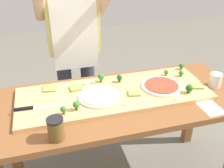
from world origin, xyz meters
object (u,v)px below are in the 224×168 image
(prep_table, at_px, (120,113))
(cook_center, at_px, (74,39))
(pizza_slice_far_left, at_px, (50,88))
(broccoli_floret_front_left, at_px, (181,73))
(cheese_crumble_c, at_px, (85,83))
(cheese_crumble_a, at_px, (175,99))
(flour_cup, at_px, (215,81))
(broccoli_floret_center_right, at_px, (182,66))
(pizza_slice_center, at_px, (75,88))
(recipe_note, at_px, (211,108))
(broccoli_floret_back_mid, at_px, (166,72))
(broccoli_floret_back_left, at_px, (119,78))
(chefs_knife, at_px, (33,108))
(cheese_crumble_b, at_px, (93,82))
(sauce_jar, at_px, (56,129))
(pizza_whole_tomato_red, at_px, (161,86))
(broccoli_floret_front_mid, at_px, (189,88))
(pizza_slice_near_right, at_px, (197,86))
(broccoli_floret_back_right, at_px, (101,77))
(pizza_whole_cheese_artichoke, at_px, (99,96))
(broccoli_floret_center_left, at_px, (76,105))
(cheese_crumble_d, at_px, (125,105))
(pizza_slice_far_right, at_px, (134,93))

(prep_table, relative_size, cook_center, 0.98)
(pizza_slice_far_left, relative_size, broccoli_floret_front_left, 1.80)
(pizza_slice_far_left, distance_m, cheese_crumble_c, 0.24)
(cheese_crumble_a, bearing_deg, flour_cup, 17.96)
(broccoli_floret_center_right, height_order, cheese_crumble_c, broccoli_floret_center_right)
(pizza_slice_center, bearing_deg, recipe_note, -28.27)
(broccoli_floret_front_left, height_order, cheese_crumble_c, broccoli_floret_front_left)
(broccoli_floret_back_mid, height_order, broccoli_floret_back_left, broccoli_floret_back_left)
(chefs_knife, distance_m, broccoli_floret_center_right, 1.13)
(cheese_crumble_b, distance_m, recipe_note, 0.79)
(prep_table, relative_size, sauce_jar, 13.08)
(pizza_whole_tomato_red, relative_size, broccoli_floret_front_mid, 4.76)
(pizza_whole_tomato_red, xyz_separation_m, pizza_slice_near_right, (0.23, -0.07, -0.00))
(cheese_crumble_b, bearing_deg, broccoli_floret_back_right, 3.98)
(recipe_note, distance_m, cook_center, 1.14)
(prep_table, height_order, sauce_jar, sauce_jar)
(pizza_whole_cheese_artichoke, bearing_deg, cheese_crumble_b, 89.09)
(sauce_jar, bearing_deg, pizza_whole_cheese_artichoke, 44.62)
(pizza_whole_tomato_red, bearing_deg, cheese_crumble_b, 158.58)
(chefs_knife, distance_m, pizza_slice_center, 0.32)
(broccoli_floret_back_mid, xyz_separation_m, cheese_crumble_a, (-0.09, -0.32, -0.02))
(pizza_slice_near_right, xyz_separation_m, sauce_jar, (-0.96, -0.24, 0.03))
(chefs_knife, distance_m, cheese_crumble_a, 0.87)
(pizza_whole_tomato_red, relative_size, flour_cup, 2.87)
(broccoli_floret_center_left, relative_size, sauce_jar, 0.47)
(chefs_knife, relative_size, cheese_crumble_d, 24.29)
(broccoli_floret_back_right, relative_size, recipe_note, 0.42)
(broccoli_floret_back_left, xyz_separation_m, flour_cup, (0.64, -0.20, -0.01))
(pizza_slice_far_left, xyz_separation_m, broccoli_floret_front_left, (0.94, -0.07, 0.02))
(broccoli_floret_front_mid, bearing_deg, recipe_note, -68.77)
(cheese_crumble_b, distance_m, cheese_crumble_d, 0.35)
(chefs_knife, relative_size, recipe_note, 1.97)
(pizza_slice_far_left, relative_size, cheese_crumble_c, 4.47)
(cheese_crumble_b, bearing_deg, pizza_slice_center, -161.74)
(pizza_slice_near_right, bearing_deg, chefs_knife, 178.41)
(pizza_slice_far_left, height_order, broccoli_floret_center_right, broccoli_floret_center_right)
(cook_center, bearing_deg, sauce_jar, -104.57)
(cheese_crumble_a, distance_m, cheese_crumble_c, 0.61)
(broccoli_floret_back_mid, relative_size, cook_center, 0.03)
(broccoli_floret_back_right, bearing_deg, pizza_slice_far_left, -179.23)
(broccoli_floret_back_left, relative_size, sauce_jar, 0.45)
(chefs_knife, distance_m, broccoli_floret_back_mid, 0.97)
(broccoli_floret_back_left, bearing_deg, flour_cup, -17.03)
(pizza_whole_tomato_red, height_order, cook_center, cook_center)
(pizza_slice_far_right, xyz_separation_m, flour_cup, (0.59, -0.02, 0.01))
(pizza_slice_far_left, height_order, broccoli_floret_front_mid, broccoli_floret_front_mid)
(pizza_whole_cheese_artichoke, height_order, sauce_jar, sauce_jar)
(chefs_knife, distance_m, broccoli_floret_back_left, 0.62)
(broccoli_floret_front_left, relative_size, cheese_crumble_c, 2.48)
(prep_table, relative_size, cheese_crumble_a, 130.59)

